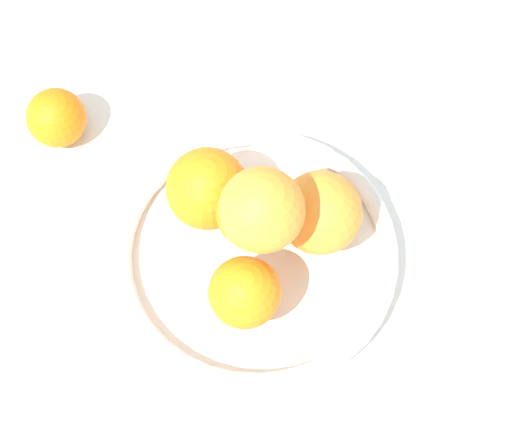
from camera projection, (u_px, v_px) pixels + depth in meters
The scene contains 4 objects.
ground_plane at pixel (256, 261), 0.89m from camera, with size 4.00×4.00×0.00m, color silver.
fruit_bowl at pixel (256, 254), 0.88m from camera, with size 0.29×0.29×0.03m.
orange_pile at pixel (259, 218), 0.81m from camera, with size 0.18×0.20×0.14m.
stray_orange at pixel (56, 118), 0.93m from camera, with size 0.07×0.07×0.07m, color orange.
Camera 1 is at (-0.33, -0.12, 0.82)m, focal length 60.00 mm.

